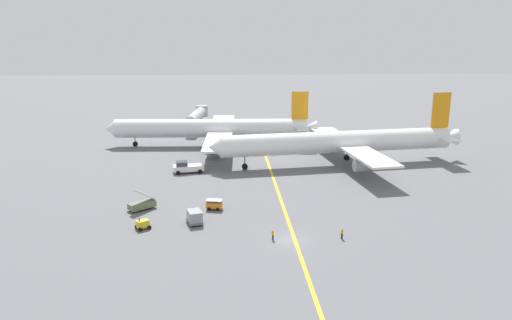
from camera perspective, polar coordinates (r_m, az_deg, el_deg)
name	(u,v)px	position (r m, az deg, el deg)	size (l,w,h in m)	color
ground_plane	(288,240)	(70.96, 3.82, -9.41)	(600.00, 600.00, 0.00)	slate
taxiway_stripe	(286,215)	(80.22, 3.58, -6.50)	(0.50, 120.00, 0.01)	yellow
airliner_at_gate_left	(213,129)	(128.73, -5.07, 3.71)	(56.10, 49.15, 14.50)	silver
airliner_being_pushed	(340,142)	(110.97, 9.91, 2.08)	(58.81, 41.06, 16.01)	white
pushback_tug	(187,167)	(104.90, -8.10, -0.84)	(9.78, 4.04, 2.82)	white
gse_container_dolly_flat	(195,217)	(76.75, -7.26, -6.65)	(3.04, 3.70, 2.15)	slate
gse_gpu_cart_small	(143,224)	(76.30, -13.22, -7.37)	(2.63, 2.49, 1.90)	gold
gse_stair_truck_yellow	(142,204)	(84.50, -13.30, -5.03)	(4.74, 4.42, 4.06)	#666B4C
gse_baggage_cart_trailing	(214,205)	(82.60, -4.96, -5.26)	(2.97, 2.03, 1.71)	orange
ground_crew_ramp_agent_by_cones	(273,235)	(70.58, 2.01, -8.81)	(0.47, 0.36, 1.56)	#2D3351
ground_crew_marshaller_foreground	(342,233)	(72.03, 10.12, -8.50)	(0.36, 0.36, 1.65)	black
jet_bridge	(198,115)	(152.75, -6.92, 5.30)	(5.65, 22.57, 6.27)	#B7B7BC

